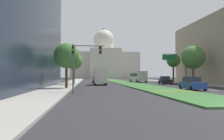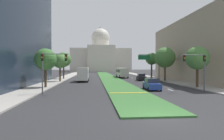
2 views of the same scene
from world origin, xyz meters
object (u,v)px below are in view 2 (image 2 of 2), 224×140
at_px(street_tree_left_mid, 60,61).
at_px(box_truck_delivery, 83,74).
at_px(traffic_light_near_left, 49,64).
at_px(sedan_lead_stopped, 152,84).
at_px(street_tree_left_near, 45,60).
at_px(city_bus, 122,72).
at_px(traffic_light_near_right, 199,64).
at_px(street_tree_right_far, 152,59).
at_px(overhead_guide_sign, 151,61).
at_px(street_tree_right_near, 197,58).
at_px(street_tree_right_mid, 165,58).
at_px(sedan_distant, 85,75).
at_px(sedan_midblock, 141,77).
at_px(street_tree_left_far, 64,60).
at_px(capitol_building, 101,57).

bearing_deg(street_tree_left_mid, box_truck_delivery, 3.41).
height_order(traffic_light_near_left, sedan_lead_stopped, traffic_light_near_left).
xyz_separation_m(street_tree_left_near, city_bus, (16.32, 28.61, -2.82)).
height_order(traffic_light_near_right, street_tree_right_far, street_tree_right_far).
bearing_deg(overhead_guide_sign, street_tree_right_far, 73.49).
relative_size(overhead_guide_sign, street_tree_right_near, 0.97).
xyz_separation_m(street_tree_right_mid, sedan_distant, (-19.10, 15.41, -4.71)).
relative_size(street_tree_left_near, street_tree_left_mid, 1.01).
xyz_separation_m(street_tree_right_mid, box_truck_delivery, (-18.84, 0.50, -3.83)).
xyz_separation_m(traffic_light_near_left, street_tree_left_near, (-2.22, 7.58, 0.79)).
xyz_separation_m(overhead_guide_sign, box_truck_delivery, (-15.91, -0.48, -2.95)).
xyz_separation_m(street_tree_right_far, sedan_midblock, (-4.75, -7.52, -4.74)).
bearing_deg(street_tree_left_mid, street_tree_left_near, -91.05).
height_order(traffic_light_near_left, street_tree_right_near, street_tree_right_near).
distance_m(traffic_light_near_right, sedan_midblock, 22.52).
distance_m(traffic_light_near_right, street_tree_left_far, 36.91).
bearing_deg(capitol_building, street_tree_right_near, -83.10).
bearing_deg(overhead_guide_sign, street_tree_right_mid, -18.60).
relative_size(capitol_building, sedan_lead_stopped, 7.82).
bearing_deg(street_tree_right_far, traffic_light_near_left, -125.54).
bearing_deg(capitol_building, traffic_light_near_right, -84.62).
relative_size(street_tree_right_far, sedan_distant, 1.60).
distance_m(overhead_guide_sign, city_bus, 16.27).
bearing_deg(capitol_building, street_tree_left_far, -99.40).
distance_m(street_tree_left_mid, sedan_lead_stopped, 23.18).
relative_size(traffic_light_near_right, street_tree_left_mid, 0.82).
height_order(capitol_building, box_truck_delivery, capitol_building).
height_order(street_tree_right_far, city_bus, street_tree_right_far).
bearing_deg(traffic_light_near_right, street_tree_left_near, 163.25).
xyz_separation_m(street_tree_right_far, sedan_lead_stopped, (-7.78, -26.72, -4.73)).
bearing_deg(sedan_distant, street_tree_right_far, -13.96).
relative_size(street_tree_left_near, street_tree_right_far, 0.87).
distance_m(traffic_light_near_left, street_tree_left_mid, 20.26).
xyz_separation_m(box_truck_delivery, city_bus, (11.01, 15.73, 0.09)).
bearing_deg(street_tree_left_far, street_tree_right_far, 1.00).
relative_size(capitol_building, sedan_midblock, 8.75).
xyz_separation_m(street_tree_left_far, sedan_lead_stopped, (16.76, -26.29, -4.48)).
distance_m(sedan_distant, city_bus, 11.34).
distance_m(street_tree_right_far, city_bus, 10.28).
xyz_separation_m(street_tree_left_mid, street_tree_left_far, (-0.67, 10.05, 0.64)).
bearing_deg(street_tree_right_near, capitol_building, 96.90).
bearing_deg(sedan_lead_stopped, street_tree_right_mid, 63.98).
bearing_deg(overhead_guide_sign, sedan_midblock, 130.87).
relative_size(traffic_light_near_right, city_bus, 0.47).
relative_size(street_tree_right_near, sedan_distant, 1.47).
bearing_deg(street_tree_left_mid, sedan_midblock, 8.78).
height_order(traffic_light_near_right, city_bus, traffic_light_near_right).
xyz_separation_m(street_tree_left_far, city_bus, (16.76, 5.98, -3.52)).
distance_m(traffic_light_near_left, city_bus, 38.89).
distance_m(traffic_light_near_left, sedan_midblock, 28.92).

